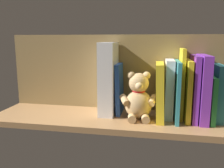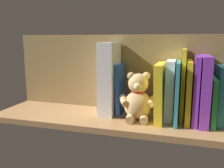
# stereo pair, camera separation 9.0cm
# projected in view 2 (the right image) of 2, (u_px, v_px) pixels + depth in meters

# --- Properties ---
(ground_plane) EXTENTS (0.93, 0.28, 0.02)m
(ground_plane) POSITION_uv_depth(u_px,v_px,m) (112.00, 119.00, 0.93)
(ground_plane) COLOR #A87A4C
(shelf_back_panel) EXTENTS (0.93, 0.02, 0.32)m
(shelf_back_panel) POSITION_uv_depth(u_px,v_px,m) (120.00, 72.00, 1.01)
(shelf_back_panel) COLOR olive
(shelf_back_panel) RESTS_ON ground_plane
(book_0) EXTENTS (0.03, 0.14, 0.21)m
(book_0) POSITION_uv_depth(u_px,v_px,m) (220.00, 95.00, 0.83)
(book_0) COLOR teal
(book_0) RESTS_ON ground_plane
(book_1) EXTENTS (0.02, 0.16, 0.17)m
(book_1) POSITION_uv_depth(u_px,v_px,m) (212.00, 101.00, 0.83)
(book_1) COLOR green
(book_1) RESTS_ON ground_plane
(book_2) EXTENTS (0.03, 0.17, 0.24)m
(book_2) POSITION_uv_depth(u_px,v_px,m) (204.00, 90.00, 0.83)
(book_2) COLOR purple
(book_2) RESTS_ON ground_plane
(book_3) EXTENTS (0.02, 0.16, 0.24)m
(book_3) POSITION_uv_depth(u_px,v_px,m) (195.00, 90.00, 0.84)
(book_3) COLOR purple
(book_3) RESTS_ON ground_plane
(book_4) EXTENTS (0.02, 0.16, 0.22)m
(book_4) POSITION_uv_depth(u_px,v_px,m) (188.00, 91.00, 0.85)
(book_4) COLOR yellow
(book_4) RESTS_ON ground_plane
(book_5) EXTENTS (0.01, 0.12, 0.26)m
(book_5) POSITION_uv_depth(u_px,v_px,m) (183.00, 85.00, 0.87)
(book_5) COLOR yellow
(book_5) RESTS_ON ground_plane
(book_6) EXTENTS (0.01, 0.18, 0.22)m
(book_6) POSITION_uv_depth(u_px,v_px,m) (177.00, 92.00, 0.85)
(book_6) COLOR teal
(book_6) RESTS_ON ground_plane
(book_7) EXTENTS (0.03, 0.13, 0.22)m
(book_7) POSITION_uv_depth(u_px,v_px,m) (170.00, 90.00, 0.88)
(book_7) COLOR silver
(book_7) RESTS_ON ground_plane
(book_8) EXTENTS (0.04, 0.18, 0.21)m
(book_8) POSITION_uv_depth(u_px,v_px,m) (160.00, 92.00, 0.87)
(book_8) COLOR yellow
(book_8) RESTS_ON ground_plane
(teddy_bear) EXTENTS (0.14, 0.12, 0.18)m
(teddy_bear) POSITION_uv_depth(u_px,v_px,m) (138.00, 99.00, 0.88)
(teddy_bear) COLOR tan
(teddy_bear) RESTS_ON ground_plane
(book_9) EXTENTS (0.02, 0.11, 0.20)m
(book_9) POSITION_uv_depth(u_px,v_px,m) (121.00, 89.00, 0.95)
(book_9) COLOR blue
(book_9) RESTS_ON ground_plane
(dictionary_thick_white) EXTENTS (0.06, 0.14, 0.28)m
(dictionary_thick_white) POSITION_uv_depth(u_px,v_px,m) (109.00, 79.00, 0.94)
(dictionary_thick_white) COLOR silver
(dictionary_thick_white) RESTS_ON ground_plane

